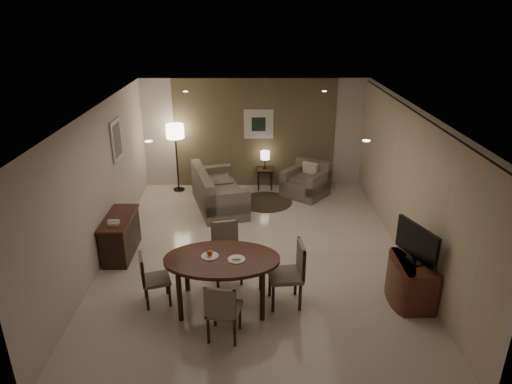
{
  "coord_description": "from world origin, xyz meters",
  "views": [
    {
      "loc": [
        -0.08,
        -7.46,
        4.31
      ],
      "look_at": [
        0.0,
        0.2,
        1.15
      ],
      "focal_mm": 32.0,
      "sensor_mm": 36.0,
      "label": 1
    }
  ],
  "objects_px": {
    "console_desk": "(121,236)",
    "dining_table": "(223,281)",
    "side_table": "(265,178)",
    "chair_right": "(285,274)",
    "chair_far": "(227,254)",
    "armchair": "(305,180)",
    "tv_cabinet": "(412,281)",
    "sofa": "(219,189)",
    "floor_lamp": "(177,158)",
    "chair_near": "(224,308)",
    "chair_left": "(156,279)"
  },
  "relations": [
    {
      "from": "console_desk",
      "to": "dining_table",
      "type": "height_order",
      "value": "dining_table"
    },
    {
      "from": "side_table",
      "to": "chair_right",
      "type": "bearing_deg",
      "value": -88.04
    },
    {
      "from": "chair_far",
      "to": "armchair",
      "type": "xyz_separation_m",
      "value": [
        1.7,
        3.64,
        -0.08
      ]
    },
    {
      "from": "tv_cabinet",
      "to": "chair_far",
      "type": "xyz_separation_m",
      "value": [
        -2.89,
        0.62,
        0.14
      ]
    },
    {
      "from": "console_desk",
      "to": "sofa",
      "type": "xyz_separation_m",
      "value": [
        1.68,
        2.1,
        0.07
      ]
    },
    {
      "from": "console_desk",
      "to": "dining_table",
      "type": "distance_m",
      "value": 2.51
    },
    {
      "from": "console_desk",
      "to": "tv_cabinet",
      "type": "height_order",
      "value": "console_desk"
    },
    {
      "from": "sofa",
      "to": "floor_lamp",
      "type": "height_order",
      "value": "floor_lamp"
    },
    {
      "from": "dining_table",
      "to": "chair_near",
      "type": "distance_m",
      "value": 0.73
    },
    {
      "from": "chair_far",
      "to": "side_table",
      "type": "height_order",
      "value": "chair_far"
    },
    {
      "from": "tv_cabinet",
      "to": "sofa",
      "type": "height_order",
      "value": "sofa"
    },
    {
      "from": "sofa",
      "to": "floor_lamp",
      "type": "distance_m",
      "value": 1.55
    },
    {
      "from": "tv_cabinet",
      "to": "side_table",
      "type": "xyz_separation_m",
      "value": [
        -2.14,
        4.75,
        -0.09
      ]
    },
    {
      "from": "chair_right",
      "to": "side_table",
      "type": "height_order",
      "value": "chair_right"
    },
    {
      "from": "console_desk",
      "to": "chair_left",
      "type": "bearing_deg",
      "value": -57.95
    },
    {
      "from": "tv_cabinet",
      "to": "side_table",
      "type": "relative_size",
      "value": 1.73
    },
    {
      "from": "dining_table",
      "to": "chair_left",
      "type": "relative_size",
      "value": 2.07
    },
    {
      "from": "chair_far",
      "to": "floor_lamp",
      "type": "bearing_deg",
      "value": 97.23
    },
    {
      "from": "chair_left",
      "to": "armchair",
      "type": "bearing_deg",
      "value": -50.57
    },
    {
      "from": "console_desk",
      "to": "chair_right",
      "type": "distance_m",
      "value": 3.3
    },
    {
      "from": "chair_left",
      "to": "side_table",
      "type": "bearing_deg",
      "value": -38.4
    },
    {
      "from": "chair_near",
      "to": "sofa",
      "type": "bearing_deg",
      "value": -75.73
    },
    {
      "from": "side_table",
      "to": "chair_left",
      "type": "bearing_deg",
      "value": -110.83
    },
    {
      "from": "chair_near",
      "to": "sofa",
      "type": "relative_size",
      "value": 0.48
    },
    {
      "from": "dining_table",
      "to": "chair_far",
      "type": "bearing_deg",
      "value": 86.66
    },
    {
      "from": "armchair",
      "to": "floor_lamp",
      "type": "distance_m",
      "value": 3.17
    },
    {
      "from": "chair_near",
      "to": "side_table",
      "type": "relative_size",
      "value": 1.75
    },
    {
      "from": "armchair",
      "to": "floor_lamp",
      "type": "bearing_deg",
      "value": -148.11
    },
    {
      "from": "side_table",
      "to": "floor_lamp",
      "type": "xyz_separation_m",
      "value": [
        -2.16,
        -0.1,
        0.58
      ]
    },
    {
      "from": "console_desk",
      "to": "chair_right",
      "type": "height_order",
      "value": "chair_right"
    },
    {
      "from": "console_desk",
      "to": "chair_right",
      "type": "relative_size",
      "value": 1.17
    },
    {
      "from": "tv_cabinet",
      "to": "chair_far",
      "type": "distance_m",
      "value": 2.96
    },
    {
      "from": "chair_far",
      "to": "floor_lamp",
      "type": "xyz_separation_m",
      "value": [
        -1.41,
        4.02,
        0.35
      ]
    },
    {
      "from": "tv_cabinet",
      "to": "chair_left",
      "type": "xyz_separation_m",
      "value": [
        -3.95,
        -0.0,
        0.07
      ]
    },
    {
      "from": "armchair",
      "to": "floor_lamp",
      "type": "xyz_separation_m",
      "value": [
        -3.12,
        0.39,
        0.43
      ]
    },
    {
      "from": "chair_right",
      "to": "chair_left",
      "type": "bearing_deg",
      "value": -95.89
    },
    {
      "from": "tv_cabinet",
      "to": "chair_left",
      "type": "height_order",
      "value": "chair_left"
    },
    {
      "from": "dining_table",
      "to": "armchair",
      "type": "relative_size",
      "value": 1.89
    },
    {
      "from": "console_desk",
      "to": "chair_near",
      "type": "height_order",
      "value": "chair_near"
    },
    {
      "from": "floor_lamp",
      "to": "sofa",
      "type": "bearing_deg",
      "value": -43.7
    },
    {
      "from": "chair_near",
      "to": "armchair",
      "type": "distance_m",
      "value": 5.33
    },
    {
      "from": "sofa",
      "to": "side_table",
      "type": "height_order",
      "value": "sofa"
    },
    {
      "from": "chair_left",
      "to": "floor_lamp",
      "type": "distance_m",
      "value": 4.68
    },
    {
      "from": "chair_right",
      "to": "side_table",
      "type": "distance_m",
      "value": 4.8
    },
    {
      "from": "chair_left",
      "to": "sofa",
      "type": "xyz_separation_m",
      "value": [
        0.74,
        3.61,
        0.02
      ]
    },
    {
      "from": "armchair",
      "to": "side_table",
      "type": "distance_m",
      "value": 1.09
    },
    {
      "from": "console_desk",
      "to": "chair_near",
      "type": "xyz_separation_m",
      "value": [
        2.02,
        -2.3,
        0.08
      ]
    },
    {
      "from": "console_desk",
      "to": "chair_right",
      "type": "bearing_deg",
      "value": -27.94
    },
    {
      "from": "chair_far",
      "to": "chair_left",
      "type": "distance_m",
      "value": 1.23
    },
    {
      "from": "sofa",
      "to": "chair_right",
      "type": "bearing_deg",
      "value": -177.37
    }
  ]
}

